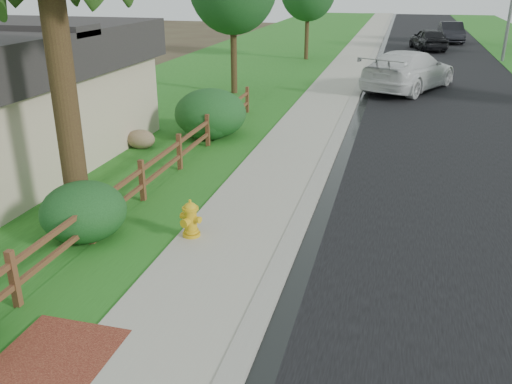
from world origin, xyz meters
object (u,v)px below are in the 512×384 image
(ranch_fence, at_px, (162,164))
(fire_hydrant, at_px, (191,219))
(white_suv, at_px, (409,70))
(dark_car_mid, at_px, (429,39))

(ranch_fence, distance_m, fire_hydrant, 3.42)
(ranch_fence, relative_size, fire_hydrant, 20.60)
(fire_hydrant, bearing_deg, white_suv, 76.24)
(dark_car_mid, bearing_deg, fire_hydrant, 66.25)
(ranch_fence, distance_m, white_suv, 16.37)
(ranch_fence, height_order, dark_car_mid, dark_car_mid)
(fire_hydrant, distance_m, white_suv, 18.49)
(white_suv, bearing_deg, ranch_fence, 90.97)
(ranch_fence, height_order, white_suv, white_suv)
(white_suv, relative_size, dark_car_mid, 1.38)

